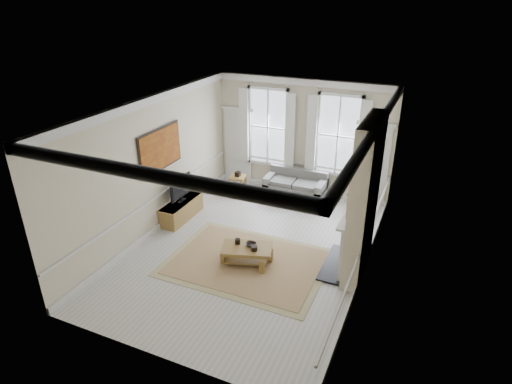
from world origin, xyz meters
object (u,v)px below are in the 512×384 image
at_px(sofa, 296,187).
at_px(tv_stand, 182,210).
at_px(side_table, 238,180).
at_px(coffee_table, 247,250).

relative_size(sofa, tv_stand, 1.22).
height_order(side_table, tv_stand, side_table).
distance_m(side_table, coffee_table, 3.75).
bearing_deg(side_table, coffee_table, -61.15).
height_order(side_table, coffee_table, side_table).
height_order(coffee_table, tv_stand, tv_stand).
xyz_separation_m(sofa, side_table, (-1.71, -0.36, 0.07)).
relative_size(side_table, coffee_table, 0.43).
distance_m(coffee_table, tv_stand, 2.75).
bearing_deg(coffee_table, sofa, 73.39).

